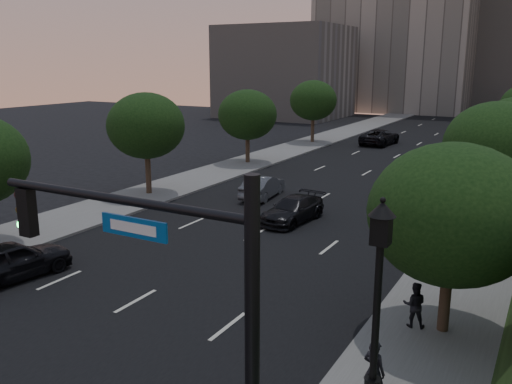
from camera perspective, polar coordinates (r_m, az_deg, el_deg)
The scene contains 21 objects.
ground at distance 17.81m, azimuth -23.69°, elevation -16.48°, with size 160.00×160.00×0.00m, color black.
road_surface at distance 41.84m, azimuth 10.72°, elevation 1.49°, with size 16.00×140.00×0.02m, color black.
sidewalk_right at distance 39.89m, azimuth 24.79°, elevation -0.03°, with size 4.50×140.00×0.15m, color slate.
sidewalk_left at distance 46.01m, azimuth -1.46°, elevation 2.89°, with size 4.50×140.00×0.15m, color slate.
office_block_left at distance 104.66m, azimuth 14.96°, elevation 17.17°, with size 26.00×20.00×32.00m, color gray.
office_block_filler at distance 87.94m, azimuth 3.07°, elevation 12.50°, with size 18.00×16.00×14.00m, color #9F9A92.
tree_right_a at distance 17.67m, azimuth 19.98°, elevation -2.22°, with size 5.20×5.20×6.24m.
tree_right_b at distance 29.28m, azimuth 24.03°, elevation 4.40°, with size 5.20×5.20×6.74m.
tree_left_b at distance 35.69m, azimuth -11.50°, elevation 6.84°, with size 5.00×5.00×6.71m.
tree_left_c at distance 46.32m, azimuth -0.90°, elevation 8.13°, with size 5.00×5.00×6.34m.
tree_left_d at distance 58.78m, azimuth 6.05°, elevation 9.57°, with size 5.00×5.00×6.71m.
traffic_signal_mast at distance 9.57m, azimuth -6.35°, elevation -17.35°, with size 5.68×0.56×7.00m.
street_lamp at distance 13.50m, azimuth 12.53°, elevation -12.90°, with size 0.64×0.64×5.62m.
sedan_near_left at distance 24.01m, azimuth -24.36°, elevation -6.58°, with size 1.91×4.76×1.62m, color black.
sedan_mid_left at distance 34.94m, azimuth 0.70°, elevation 0.57°, with size 1.55×4.45×1.47m, color #4F5257.
sedan_far_left at distance 59.15m, azimuth 12.91°, elevation 5.67°, with size 2.73×5.93×1.65m, color black.
sedan_near_right at distance 29.77m, azimuth 3.89°, elevation -1.86°, with size 1.91×4.71×1.37m, color black.
sedan_far_right at distance 45.79m, azimuth 19.58°, elevation 2.77°, with size 1.51×3.75×1.28m, color #4E5054.
pedestrian_a at distance 14.65m, azimuth 12.31°, elevation -17.95°, with size 0.61×0.40×1.69m, color black.
pedestrian_b at distance 18.64m, azimuth 16.34°, elevation -11.31°, with size 0.74×0.58×1.52m, color black.
pedestrian_c at distance 26.24m, azimuth 19.49°, elevation -3.97°, with size 1.03×0.43×1.76m, color black.
Camera 1 is at (12.83, -8.89, 8.57)m, focal length 38.00 mm.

